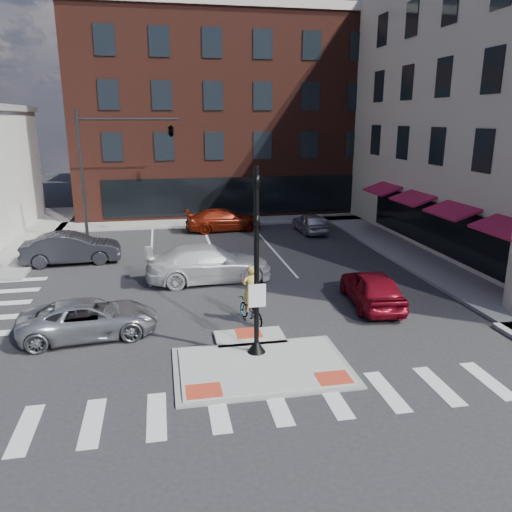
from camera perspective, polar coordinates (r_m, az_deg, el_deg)
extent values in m
plane|color=#28282B|center=(16.23, 0.32, -11.87)|extent=(120.00, 120.00, 0.00)
cube|color=gray|center=(15.79, 0.68, -12.59)|extent=(5.40, 3.60, 0.06)
cube|color=#A8A8A3|center=(15.77, 0.68, -12.49)|extent=(5.00, 3.20, 0.12)
cube|color=#A8A8A3|center=(17.62, -0.70, -9.35)|extent=(2.40, 1.40, 0.12)
cube|color=red|center=(14.47, -5.98, -15.06)|extent=(1.00, 0.80, 0.01)
cube|color=red|center=(15.19, 8.86, -13.60)|extent=(1.00, 0.80, 0.01)
cube|color=red|center=(17.86, -0.87, -8.77)|extent=(0.90, 0.90, 0.01)
cube|color=gray|center=(35.88, -23.81, 2.28)|extent=(3.00, 20.00, 0.15)
cube|color=gray|center=(28.68, 17.90, -0.21)|extent=(3.00, 24.00, 0.15)
cube|color=gray|center=(37.35, -1.70, 4.07)|extent=(26.00, 3.00, 0.15)
cube|color=#4A1F17|center=(46.51, -3.82, 15.50)|extent=(24.00, 18.00, 15.00)
cube|color=beige|center=(47.15, -4.00, 24.90)|extent=(24.40, 18.40, 0.60)
cube|color=black|center=(38.02, -1.96, 6.91)|extent=(20.00, 0.12, 2.80)
cube|color=black|center=(28.90, 20.26, 3.02)|extent=(0.12, 16.00, 2.60)
cube|color=#BC1948|center=(23.40, 26.52, 2.98)|extent=(1.46, 3.00, 0.58)
cube|color=#BC1948|center=(28.31, 19.29, 5.66)|extent=(1.46, 3.00, 0.58)
cube|color=#BC1948|center=(33.57, 14.22, 7.47)|extent=(1.46, 3.00, 0.58)
cube|color=slate|center=(66.20, -12.19, 13.02)|extent=(10.00, 12.00, 10.00)
cube|color=brown|center=(69.17, -1.05, 14.27)|extent=(12.00, 12.00, 12.00)
cone|color=black|center=(16.43, 0.05, -10.17)|extent=(0.60, 0.60, 0.45)
cylinder|color=black|center=(15.41, 0.05, -0.56)|extent=(0.16, 0.16, 5.80)
cube|color=white|center=(15.64, 0.14, -4.55)|extent=(0.55, 0.04, 0.75)
imported|color=black|center=(14.97, 0.05, 7.19)|extent=(0.18, 0.22, 1.10)
imported|color=black|center=(15.19, 0.05, 2.71)|extent=(0.18, 0.22, 1.10)
cylinder|color=black|center=(32.67, -19.27, 8.55)|extent=(0.20, 0.20, 8.00)
cylinder|color=black|center=(32.19, -14.36, 14.92)|extent=(6.00, 0.14, 0.14)
imported|color=black|center=(32.16, -9.71, 14.10)|extent=(0.48, 2.24, 0.90)
imported|color=#A4A6AB|center=(18.62, -18.49, -6.78)|extent=(4.95, 2.68, 1.32)
imported|color=maroon|center=(21.00, 13.09, -3.56)|extent=(2.22, 4.58, 1.51)
imported|color=silver|center=(23.57, -5.38, -0.86)|extent=(6.03, 2.76, 1.71)
imported|color=#28282D|center=(28.11, -20.32, 0.84)|extent=(5.07, 2.01, 1.64)
imported|color=silver|center=(33.82, 6.18, 3.80)|extent=(1.76, 3.97, 1.33)
imported|color=maroon|center=(34.24, -3.74, 4.15)|extent=(5.35, 2.63, 1.50)
imported|color=#3F3F44|center=(18.89, -0.62, -6.25)|extent=(1.11, 1.88, 0.93)
imported|color=gold|center=(18.58, -0.63, -3.74)|extent=(0.75, 0.60, 1.78)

